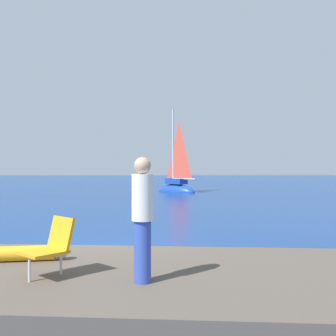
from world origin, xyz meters
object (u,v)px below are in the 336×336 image
at_px(sailboat_near, 176,187).
at_px(person_standing, 143,216).
at_px(person_sunbather, 17,254).
at_px(beach_chair, 52,244).

height_order(sailboat_near, person_standing, sailboat_near).
height_order(person_sunbather, beach_chair, beach_chair).
distance_m(person_sunbather, person_standing, 2.47).
distance_m(sailboat_near, beach_chair, 25.45).
distance_m(person_sunbather, beach_chair, 1.23).
bearing_deg(beach_chair, person_standing, 120.06).
relative_size(person_sunbather, beach_chair, 2.21).
xyz_separation_m(person_sunbather, beach_chair, (0.77, -0.90, 0.33)).
height_order(sailboat_near, beach_chair, sailboat_near).
xyz_separation_m(sailboat_near, person_sunbather, (-3.90, -24.35, 0.24)).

